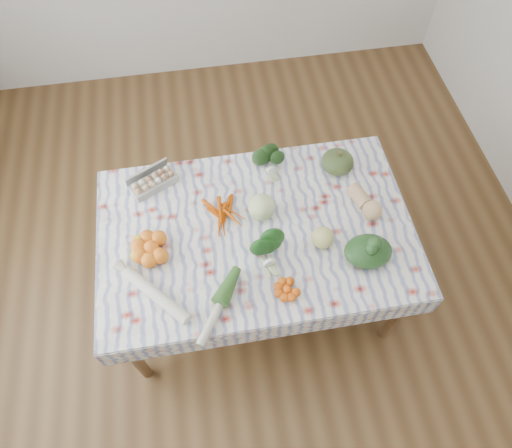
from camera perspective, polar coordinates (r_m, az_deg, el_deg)
name	(u,v)px	position (r m, az deg, el deg)	size (l,w,h in m)	color
ground	(256,288)	(3.08, 0.00, -8.02)	(4.50, 4.50, 0.00)	#53371C
dining_table	(256,238)	(2.47, 0.00, -1.72)	(1.60, 1.00, 0.75)	brown
tablecloth	(256,230)	(2.41, 0.00, -0.80)	(1.66, 1.06, 0.01)	white
egg_carton	(154,183)	(2.59, -12.63, 5.06)	(0.26, 0.10, 0.07)	#ABACA6
carrot_bunch	(224,214)	(2.44, -4.04, 1.27)	(0.19, 0.17, 0.03)	#C64701
kale_bunch	(269,160)	(2.58, 1.68, 7.96)	(0.16, 0.14, 0.14)	#1C3A15
kabocha_squash	(338,162)	(2.63, 10.16, 7.67)	(0.18, 0.18, 0.12)	#3C4D24
cabbage	(262,207)	(2.39, 0.73, 2.14)	(0.14, 0.14, 0.14)	beige
butternut_squash	(365,201)	(2.50, 13.51, 2.75)	(0.10, 0.23, 0.10)	tan
orange_cluster	(151,248)	(2.36, -12.97, -2.95)	(0.26, 0.26, 0.09)	orange
broccoli	(265,253)	(2.27, 1.08, -3.60)	(0.16, 0.16, 0.12)	#184B16
mandarin_cluster	(287,289)	(2.23, 3.91, -8.11)	(0.15, 0.15, 0.05)	#E15A0F
grapefruit	(323,237)	(2.33, 8.32, -1.67)	(0.12, 0.12, 0.12)	#D2CE71
spinach_bag	(368,251)	(2.34, 13.84, -3.32)	(0.24, 0.19, 0.11)	#193816
daikon	(156,295)	(2.25, -12.38, -8.67)	(0.06, 0.06, 0.43)	silver
leek	(219,307)	(2.19, -4.68, -10.31)	(0.04, 0.04, 0.40)	beige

